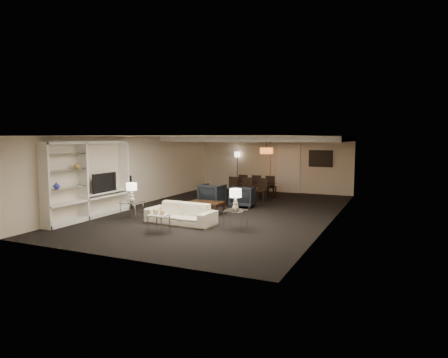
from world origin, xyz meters
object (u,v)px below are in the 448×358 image
side_table_right (235,220)px  sofa (181,213)px  armchair_right (243,196)px  table_lamp_left (132,192)px  armchair_left (212,194)px  floor_lamp (237,171)px  vase_blue (56,185)px  table_lamp_right (236,200)px  marble_table (159,223)px  floor_speaker (129,192)px  dining_table (252,191)px  chair_nr (261,190)px  chair_fl (244,185)px  pendant_light (266,151)px  vase_amber (76,166)px  chair_nl (232,188)px  chair_fr (271,186)px  chair_nm (246,189)px  coffee_table (206,208)px  chair_fm (257,185)px  television (102,182)px  side_table_left (132,210)px

side_table_right → sofa: bearing=180.0°
armchair_right → table_lamp_left: size_ratio=1.44×
armchair_left → armchair_right: size_ratio=1.00×
floor_lamp → vase_blue: bearing=-100.3°
armchair_left → table_lamp_right: size_ratio=1.44×
armchair_left → marble_table: bearing=101.0°
side_table_right → floor_speaker: bearing=163.6°
dining_table → chair_nr: 0.90m
vase_blue → floor_speaker: 3.10m
chair_fl → pendant_light: bearing=155.9°
vase_amber → marble_table: bearing=-2.9°
armchair_left → chair_nl: (0.18, 1.44, 0.07)m
side_table_right → table_lamp_right: table_lamp_right is taller
sofa → chair_fr: size_ratio=2.29×
armchair_right → table_lamp_right: bearing=101.4°
vase_blue → chair_fr: bearing=64.5°
floor_speaker → chair_nm: size_ratio=1.30×
armchair_left → vase_blue: (-2.32, -5.02, 0.77)m
floor_lamp → chair_nm: bearing=-60.8°
vase_amber → dining_table: vase_amber is taller
coffee_table → chair_fl: chair_fl is taller
vase_amber → chair_fm: size_ratio=0.20×
pendant_light → armchair_right: (-0.09, -2.35, -1.54)m
chair_fl → floor_lamp: 1.63m
television → chair_fm: television is taller
armchair_right → floor_lamp: (-1.88, 4.05, 0.52)m
floor_speaker → vase_blue: bearing=-78.2°
table_lamp_left → floor_lamp: 7.36m
coffee_table → chair_nl: size_ratio=1.26×
television → vase_amber: bearing=178.3°
pendant_light → chair_nr: size_ratio=0.59×
vase_amber → chair_fl: size_ratio=0.20×
table_lamp_right → chair_nr: bearing=101.0°
chair_fm → chair_fl: bearing=-4.7°
coffee_table → vase_amber: size_ratio=6.38×
sofa → armchair_right: armchair_right is taller
vase_blue → dining_table: vase_blue is taller
table_lamp_right → chair_fl: table_lamp_right is taller
chair_fl → table_lamp_right: bearing=104.8°
marble_table → chair_fm: 7.15m
sofa → table_lamp_left: (-1.70, 0.00, 0.51)m
table_lamp_right → chair_nl: (-2.12, 4.74, -0.37)m
marble_table → chair_nr: 5.90m
vase_blue → chair_nl: 6.96m
chair_nl → floor_lamp: (-0.86, 2.61, 0.45)m
television → chair_nl: bearing=-27.8°
coffee_table → armchair_left: bearing=109.4°
vase_blue → floor_speaker: (0.11, 3.04, -0.57)m
floor_lamp → side_table_left: bearing=-93.3°
chair_nm → dining_table: bearing=83.4°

